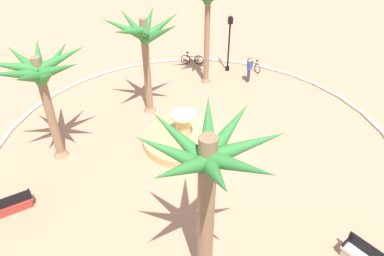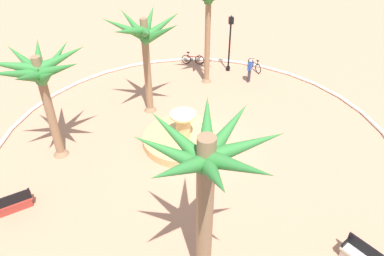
{
  "view_description": "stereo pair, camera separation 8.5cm",
  "coord_description": "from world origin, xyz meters",
  "px_view_note": "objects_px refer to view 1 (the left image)",
  "views": [
    {
      "loc": [
        1.53,
        15.29,
        11.98
      ],
      "look_at": [
        0.2,
        -0.05,
        1.0
      ],
      "focal_mm": 33.91,
      "sensor_mm": 36.0,
      "label": 1
    },
    {
      "loc": [
        1.45,
        15.3,
        11.98
      ],
      "look_at": [
        0.2,
        -0.05,
        1.0
      ],
      "focal_mm": 33.91,
      "sensor_mm": 36.0,
      "label": 2
    }
  ],
  "objects_px": {
    "palm_tree_far_side": "(144,38)",
    "person_cyclist_helmet": "(249,69)",
    "palm_tree_near_fountain": "(208,4)",
    "fountain": "(183,138)",
    "lamppost": "(229,39)",
    "bench_west": "(13,205)",
    "bicycle_red_frame": "(254,65)",
    "palm_tree_mid_plaza": "(208,175)",
    "palm_tree_by_curb": "(40,76)",
    "bicycle_by_lamppost": "(192,59)"
  },
  "relations": [
    {
      "from": "palm_tree_far_side",
      "to": "lamppost",
      "type": "xyz_separation_m",
      "value": [
        -5.62,
        -4.98,
        -2.24
      ]
    },
    {
      "from": "palm_tree_mid_plaza",
      "to": "bicycle_by_lamppost",
      "type": "bearing_deg",
      "value": -93.47
    },
    {
      "from": "palm_tree_by_curb",
      "to": "lamppost",
      "type": "height_order",
      "value": "palm_tree_by_curb"
    },
    {
      "from": "palm_tree_far_side",
      "to": "person_cyclist_helmet",
      "type": "xyz_separation_m",
      "value": [
        -6.76,
        -3.14,
        -3.68
      ]
    },
    {
      "from": "palm_tree_mid_plaza",
      "to": "palm_tree_by_curb",
      "type": "bearing_deg",
      "value": -47.64
    },
    {
      "from": "fountain",
      "to": "palm_tree_mid_plaza",
      "type": "distance_m",
      "value": 8.93
    },
    {
      "from": "bench_west",
      "to": "palm_tree_by_curb",
      "type": "bearing_deg",
      "value": -108.26
    },
    {
      "from": "bicycle_by_lamppost",
      "to": "bench_west",
      "type": "bearing_deg",
      "value": 57.22
    },
    {
      "from": "fountain",
      "to": "person_cyclist_helmet",
      "type": "distance_m",
      "value": 8.19
    },
    {
      "from": "palm_tree_near_fountain",
      "to": "bicycle_by_lamppost",
      "type": "relative_size",
      "value": 3.87
    },
    {
      "from": "palm_tree_mid_plaza",
      "to": "person_cyclist_helmet",
      "type": "distance_m",
      "value": 15.45
    },
    {
      "from": "palm_tree_near_fountain",
      "to": "lamppost",
      "type": "bearing_deg",
      "value": -138.25
    },
    {
      "from": "palm_tree_mid_plaza",
      "to": "bicycle_red_frame",
      "type": "relative_size",
      "value": 3.9
    },
    {
      "from": "bench_west",
      "to": "person_cyclist_helmet",
      "type": "distance_m",
      "value": 16.43
    },
    {
      "from": "bench_west",
      "to": "bicycle_red_frame",
      "type": "height_order",
      "value": "bench_west"
    },
    {
      "from": "palm_tree_far_side",
      "to": "fountain",
      "type": "bearing_deg",
      "value": 118.56
    },
    {
      "from": "fountain",
      "to": "bicycle_red_frame",
      "type": "bearing_deg",
      "value": -124.82
    },
    {
      "from": "lamppost",
      "to": "bicycle_red_frame",
      "type": "bearing_deg",
      "value": 175.61
    },
    {
      "from": "palm_tree_near_fountain",
      "to": "person_cyclist_helmet",
      "type": "relative_size",
      "value": 3.87
    },
    {
      "from": "palm_tree_mid_plaza",
      "to": "bicycle_red_frame",
      "type": "height_order",
      "value": "palm_tree_mid_plaza"
    },
    {
      "from": "palm_tree_far_side",
      "to": "bicycle_red_frame",
      "type": "relative_size",
      "value": 3.62
    },
    {
      "from": "palm_tree_far_side",
      "to": "lamppost",
      "type": "bearing_deg",
      "value": -138.49
    },
    {
      "from": "palm_tree_mid_plaza",
      "to": "person_cyclist_helmet",
      "type": "xyz_separation_m",
      "value": [
        -4.68,
        -14.23,
        -3.79
      ]
    },
    {
      "from": "fountain",
      "to": "palm_tree_near_fountain",
      "type": "height_order",
      "value": "palm_tree_near_fountain"
    },
    {
      "from": "lamppost",
      "to": "fountain",
      "type": "bearing_deg",
      "value": 65.52
    },
    {
      "from": "fountain",
      "to": "palm_tree_near_fountain",
      "type": "bearing_deg",
      "value": -106.64
    },
    {
      "from": "palm_tree_far_side",
      "to": "bicycle_red_frame",
      "type": "bearing_deg",
      "value": -147.3
    },
    {
      "from": "fountain",
      "to": "palm_tree_far_side",
      "type": "distance_m",
      "value": 5.79
    },
    {
      "from": "lamppost",
      "to": "palm_tree_by_curb",
      "type": "bearing_deg",
      "value": 41.0
    },
    {
      "from": "palm_tree_by_curb",
      "to": "bench_west",
      "type": "relative_size",
      "value": 3.44
    },
    {
      "from": "palm_tree_far_side",
      "to": "lamppost",
      "type": "height_order",
      "value": "palm_tree_far_side"
    },
    {
      "from": "person_cyclist_helmet",
      "to": "bench_west",
      "type": "bearing_deg",
      "value": 40.44
    },
    {
      "from": "bench_west",
      "to": "bicycle_by_lamppost",
      "type": "relative_size",
      "value": 0.98
    },
    {
      "from": "palm_tree_by_curb",
      "to": "bicycle_by_lamppost",
      "type": "relative_size",
      "value": 3.36
    },
    {
      "from": "palm_tree_near_fountain",
      "to": "lamppost",
      "type": "height_order",
      "value": "palm_tree_near_fountain"
    },
    {
      "from": "palm_tree_mid_plaza",
      "to": "bicycle_by_lamppost",
      "type": "relative_size",
      "value": 3.78
    },
    {
      "from": "bench_west",
      "to": "person_cyclist_helmet",
      "type": "height_order",
      "value": "person_cyclist_helmet"
    },
    {
      "from": "palm_tree_near_fountain",
      "to": "palm_tree_far_side",
      "type": "height_order",
      "value": "palm_tree_near_fountain"
    },
    {
      "from": "palm_tree_by_curb",
      "to": "palm_tree_near_fountain",
      "type": "bearing_deg",
      "value": -139.16
    },
    {
      "from": "palm_tree_near_fountain",
      "to": "palm_tree_far_side",
      "type": "distance_m",
      "value": 5.17
    },
    {
      "from": "lamppost",
      "to": "bicycle_red_frame",
      "type": "height_order",
      "value": "lamppost"
    },
    {
      "from": "bench_west",
      "to": "lamppost",
      "type": "distance_m",
      "value": 17.0
    },
    {
      "from": "palm_tree_near_fountain",
      "to": "fountain",
      "type": "bearing_deg",
      "value": 73.36
    },
    {
      "from": "fountain",
      "to": "palm_tree_far_side",
      "type": "bearing_deg",
      "value": -61.44
    },
    {
      "from": "palm_tree_near_fountain",
      "to": "bench_west",
      "type": "xyz_separation_m",
      "value": [
        9.58,
        10.9,
        -5.0
      ]
    },
    {
      "from": "palm_tree_by_curb",
      "to": "palm_tree_far_side",
      "type": "xyz_separation_m",
      "value": [
        -4.53,
        -3.85,
        0.11
      ]
    },
    {
      "from": "palm_tree_mid_plaza",
      "to": "palm_tree_near_fountain",
      "type": "bearing_deg",
      "value": -96.93
    },
    {
      "from": "palm_tree_by_curb",
      "to": "person_cyclist_helmet",
      "type": "distance_m",
      "value": 13.75
    },
    {
      "from": "fountain",
      "to": "person_cyclist_helmet",
      "type": "xyz_separation_m",
      "value": [
        -4.93,
        -6.5,
        0.67
      ]
    },
    {
      "from": "palm_tree_mid_plaza",
      "to": "person_cyclist_helmet",
      "type": "bearing_deg",
      "value": -108.19
    }
  ]
}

